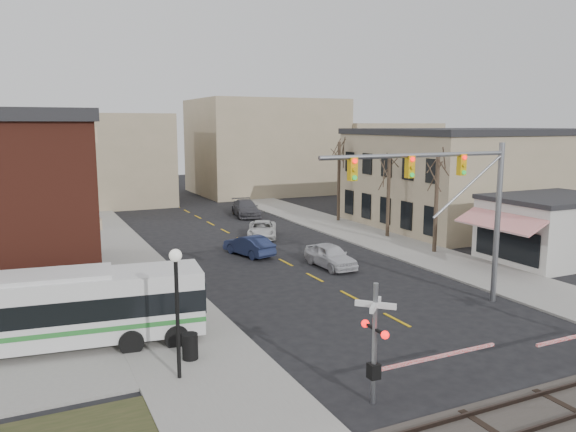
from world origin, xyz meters
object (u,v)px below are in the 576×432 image
object	(u,v)px
rr_crossing_west	(386,343)
trash_bin	(190,346)
transit_bus	(51,310)
car_d	(246,208)
pedestrian_near	(170,313)
pedestrian_far	(143,299)
traffic_signal_mast	(455,191)
car_b	(249,245)
car_c	(262,230)
street_lamp	(177,287)
car_a	(330,256)

from	to	relation	value
rr_crossing_west	trash_bin	distance (m)	7.57
transit_bus	car_d	bearing A→B (deg)	55.70
rr_crossing_west	car_d	bearing A→B (deg)	75.67
pedestrian_near	pedestrian_far	distance (m)	2.85
pedestrian_far	traffic_signal_mast	bearing A→B (deg)	-63.89
rr_crossing_west	car_b	distance (m)	21.29
transit_bus	pedestrian_near	world-z (taller)	transit_bus
car_b	car_c	xyz separation A→B (m)	(3.17, 5.20, -0.04)
car_b	transit_bus	bearing A→B (deg)	27.56
transit_bus	street_lamp	bearing A→B (deg)	-50.44
trash_bin	pedestrian_far	distance (m)	5.86
traffic_signal_mast	trash_bin	bearing A→B (deg)	-177.25
car_a	car_d	size ratio (longest dim) A/B	0.81
car_c	pedestrian_far	xyz separation A→B (m)	(-12.16, -14.70, 0.20)
transit_bus	traffic_signal_mast	world-z (taller)	traffic_signal_mast
rr_crossing_west	car_d	distance (m)	37.71
rr_crossing_west	pedestrian_near	distance (m)	10.00
pedestrian_near	car_b	bearing A→B (deg)	-46.12
car_c	transit_bus	bearing A→B (deg)	-108.89
car_d	car_a	bearing A→B (deg)	-86.63
trash_bin	pedestrian_near	size ratio (longest dim) A/B	0.59
rr_crossing_west	car_a	world-z (taller)	rr_crossing_west
traffic_signal_mast	car_c	world-z (taller)	traffic_signal_mast
street_lamp	pedestrian_far	xyz separation A→B (m)	(0.18, 7.22, -2.53)
traffic_signal_mast	car_c	size ratio (longest dim) A/B	2.17
street_lamp	car_c	size ratio (longest dim) A/B	0.98
car_b	car_d	bearing A→B (deg)	-125.69
rr_crossing_west	pedestrian_far	bearing A→B (deg)	115.53
car_a	pedestrian_near	bearing A→B (deg)	-150.85
car_c	pedestrian_near	xyz separation A→B (m)	(-11.56, -17.48, 0.30)
trash_bin	car_a	world-z (taller)	car_a
trash_bin	pedestrian_near	bearing A→B (deg)	90.00
car_a	pedestrian_near	xyz separation A→B (m)	(-11.84, -7.08, 0.21)
rr_crossing_west	trash_bin	world-z (taller)	rr_crossing_west
car_c	pedestrian_far	distance (m)	19.08
transit_bus	trash_bin	world-z (taller)	transit_bus
car_c	pedestrian_far	bearing A→B (deg)	-105.32
rr_crossing_west	pedestrian_near	world-z (taller)	rr_crossing_west
traffic_signal_mast	rr_crossing_west	bearing A→B (deg)	-142.74
car_d	car_c	bearing A→B (deg)	-94.45
rr_crossing_west	street_lamp	distance (m)	7.21
trash_bin	pedestrian_far	bearing A→B (deg)	95.92
rr_crossing_west	street_lamp	bearing A→B (deg)	143.11
car_b	pedestrian_near	xyz separation A→B (m)	(-8.39, -12.28, 0.26)
car_b	car_d	world-z (taller)	car_d
trash_bin	car_d	distance (m)	33.98
car_a	car_d	xyz separation A→B (m)	(2.36, 20.75, 0.04)
traffic_signal_mast	trash_bin	xyz separation A→B (m)	(-13.11, -0.63, -5.14)
car_c	rr_crossing_west	bearing A→B (deg)	-80.05
street_lamp	pedestrian_far	distance (m)	7.65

